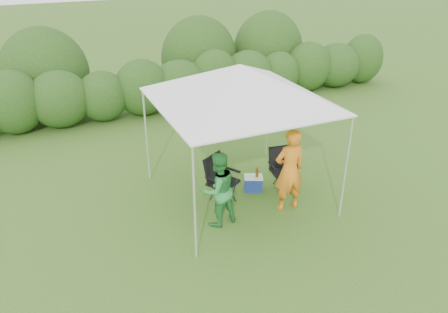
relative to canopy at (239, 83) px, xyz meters
name	(u,v)px	position (x,y,z in m)	size (l,w,h in m)	color
ground	(248,207)	(0.00, -0.50, -2.46)	(70.00, 70.00, 0.00)	#406820
hedge	(164,86)	(0.10, 5.50, -1.63)	(17.01, 1.53, 1.80)	#294C17
canopy	(239,83)	(0.00, 0.00, 0.00)	(3.10, 3.10, 2.83)	silver
chair_right	(282,165)	(1.05, -0.01, -1.95)	(0.61, 0.57, 0.90)	black
chair_left	(219,176)	(-0.41, 0.02, -1.90)	(0.77, 0.75, 0.99)	black
man	(289,170)	(0.71, -0.82, -1.60)	(0.63, 0.41, 1.73)	orange
woman	(218,189)	(-0.76, -0.74, -1.72)	(0.72, 0.56, 1.48)	#2D8A3B
cooler	(253,183)	(0.41, 0.08, -2.29)	(0.48, 0.42, 0.33)	navy
bottle	(257,172)	(0.47, 0.04, -2.01)	(0.06, 0.06, 0.23)	#592D0C
lawn_toy	(314,116)	(3.95, 2.96, -2.31)	(0.63, 0.52, 0.31)	yellow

